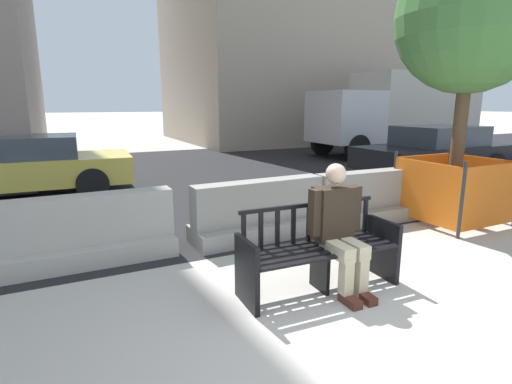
% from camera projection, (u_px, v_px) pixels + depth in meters
% --- Properties ---
extents(ground_plane, '(200.00, 200.00, 0.00)m').
position_uv_depth(ground_plane, '(399.00, 376.00, 2.85)').
color(ground_plane, '#B7B2A8').
extents(street_asphalt, '(120.00, 12.00, 0.01)m').
position_uv_depth(street_asphalt, '(149.00, 178.00, 10.48)').
color(street_asphalt, black).
rests_on(street_asphalt, ground).
extents(street_bench, '(1.71, 0.59, 0.88)m').
position_uv_depth(street_bench, '(319.00, 253.00, 4.12)').
color(street_bench, black).
rests_on(street_bench, ground).
extents(seated_person, '(0.58, 0.73, 1.31)m').
position_uv_depth(seated_person, '(338.00, 225.00, 4.08)').
color(seated_person, '#2D2319').
rests_on(seated_person, ground).
extents(jersey_barrier_centre, '(2.02, 0.75, 0.84)m').
position_uv_depth(jersey_barrier_centre, '(259.00, 214.00, 5.76)').
color(jersey_barrier_centre, gray).
rests_on(jersey_barrier_centre, ground).
extents(jersey_barrier_left, '(2.00, 0.69, 0.84)m').
position_uv_depth(jersey_barrier_left, '(90.00, 235.00, 4.87)').
color(jersey_barrier_left, '#ADA89E').
rests_on(jersey_barrier_left, ground).
extents(jersey_barrier_right, '(2.02, 0.75, 0.84)m').
position_uv_depth(jersey_barrier_right, '(371.00, 201.00, 6.59)').
color(jersey_barrier_right, gray).
rests_on(jersey_barrier_right, ground).
extents(street_tree, '(2.22, 2.22, 4.27)m').
position_uv_depth(street_tree, '(472.00, 19.00, 5.94)').
color(street_tree, brown).
rests_on(street_tree, ground).
extents(construction_fence, '(1.34, 1.34, 1.12)m').
position_uv_depth(construction_fence, '(453.00, 188.00, 6.49)').
color(construction_fence, '#2D2D33').
rests_on(construction_fence, ground).
extents(car_taxi_near, '(4.41, 1.98, 1.26)m').
position_uv_depth(car_taxi_near, '(22.00, 167.00, 8.25)').
color(car_taxi_near, '#DBC64C').
rests_on(car_taxi_near, ground).
extents(car_sedan_mid, '(4.37, 1.98, 1.33)m').
position_uv_depth(car_sedan_mid, '(435.00, 151.00, 10.69)').
color(car_sedan_mid, black).
rests_on(car_sedan_mid, ground).
extents(delivery_truck, '(6.81, 2.36, 3.05)m').
position_uv_depth(delivery_truck, '(400.00, 110.00, 15.31)').
color(delivery_truck, silver).
rests_on(delivery_truck, ground).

